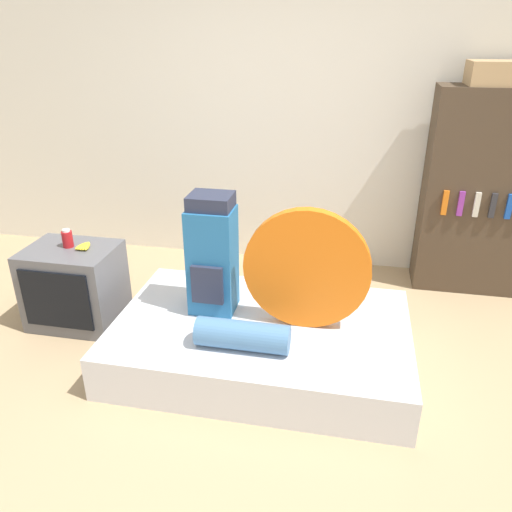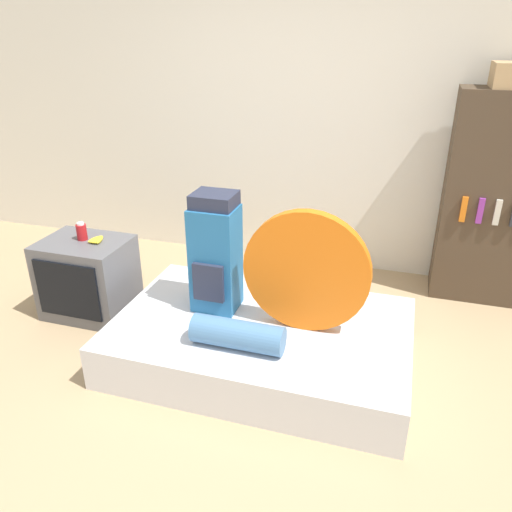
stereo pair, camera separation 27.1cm
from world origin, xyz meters
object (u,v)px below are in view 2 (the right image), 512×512
tent_bag (306,272)px  canister (82,232)px  sleeping_roll (238,334)px  bookshelf (503,201)px  backpack (215,254)px  television (88,278)px

tent_bag → canister: (-1.67, 0.21, -0.03)m
sleeping_roll → bookshelf: 2.28m
backpack → television: 1.12m
backpack → sleeping_roll: size_ratio=1.44×
tent_bag → canister: 1.69m
backpack → canister: 1.08m
tent_bag → canister: bearing=172.9°
backpack → canister: bearing=173.1°
tent_bag → bookshelf: (1.20, 1.33, 0.13)m
backpack → canister: (-1.08, 0.13, -0.02)m
canister → bookshelf: (2.88, 1.12, 0.16)m
television → tent_bag: bearing=-5.9°
backpack → bookshelf: bearing=34.8°
sleeping_roll → canister: 1.48m
backpack → sleeping_roll: bearing=-54.8°
sleeping_roll → bookshelf: size_ratio=0.34×
backpack → tent_bag: size_ratio=1.02×
bookshelf → television: bearing=-158.0°
sleeping_roll → backpack: bearing=125.2°
sleeping_roll → canister: canister is taller
tent_bag → sleeping_roll: 0.54m
tent_bag → canister: tent_bag is taller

